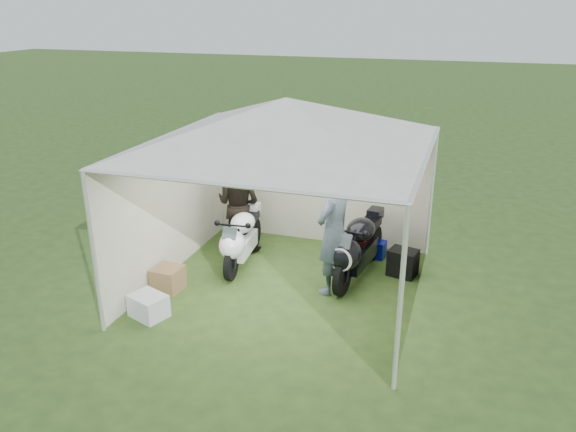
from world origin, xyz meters
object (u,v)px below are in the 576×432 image
Objects in this scene: motorcycle_white at (241,238)px; person_blue_jacket at (334,232)px; paddock_stand at (374,249)px; canopy_tent at (287,127)px; person_dark_jacket at (239,204)px; crate_1 at (168,279)px; equipment_box at (403,262)px; crate_0 at (149,306)px; motorcycle_black at (357,247)px.

person_blue_jacket is at bearing -19.16° from motorcycle_white.
paddock_stand is 1.73m from person_blue_jacket.
person_dark_jacket is at bearing 138.55° from canopy_tent.
person_dark_jacket is 2.01m from crate_1.
canopy_tent reaches higher than equipment_box.
paddock_stand is at bearing 48.34° from crate_0.
motorcycle_white is 0.93× the size of person_blue_jacket.
person_blue_jacket reaches higher than motorcycle_white.
motorcycle_black is 4.09× the size of crate_0.
person_dark_jacket is 0.87× the size of person_blue_jacket.
motorcycle_white is 1.83m from person_blue_jacket.
canopy_tent reaches higher than motorcycle_black.
canopy_tent reaches higher than person_dark_jacket.
motorcycle_white is 2.11m from crate_0.
motorcycle_white is 4.54× the size of paddock_stand.
crate_1 is at bearing -52.11° from person_blue_jacket.
crate_1 is (-3.44, -1.68, -0.03)m from equipment_box.
equipment_box is 1.06× the size of crate_1.
canopy_tent is 3.26m from crate_0.
motorcycle_white is 2.38m from paddock_stand.
canopy_tent is at bearing -140.08° from motorcycle_black.
equipment_box reaches higher than paddock_stand.
crate_1 is at bearing 100.00° from crate_0.
canopy_tent reaches higher than motorcycle_white.
motorcycle_white is at bearing 153.64° from canopy_tent.
canopy_tent is 3.03m from crate_1.
motorcycle_white is 0.80m from person_dark_jacket.
canopy_tent is 2.75× the size of motorcycle_black.
equipment_box is (0.58, -0.56, 0.07)m from paddock_stand.
crate_1 is (-2.85, -2.24, 0.04)m from paddock_stand.
person_blue_jacket is (1.72, -0.41, 0.49)m from motorcycle_white.
canopy_tent reaches higher than crate_0.
crate_1 is (-2.72, -1.31, -0.38)m from motorcycle_black.
crate_0 is (-2.58, -2.12, -0.40)m from motorcycle_black.
crate_0 is at bearing 90.53° from person_dark_jacket.
motorcycle_black reaches higher than crate_1.
person_blue_jacket is 4.46× the size of equipment_box.
canopy_tent is at bearing 21.81° from crate_1.
paddock_stand is at bearing 54.12° from canopy_tent.
canopy_tent is 13.37× the size of crate_1.
canopy_tent reaches higher than paddock_stand.
canopy_tent is 2.43m from person_dark_jacket.
motorcycle_black is at bearing -2.10° from motorcycle_white.
motorcycle_black is 3.36m from crate_0.
person_blue_jacket is 1.54m from equipment_box.
equipment_box is (2.69, 0.49, -0.29)m from motorcycle_white.
crate_0 is (-2.71, -3.05, 0.01)m from paddock_stand.
person_dark_jacket is 3.44× the size of crate_0.
person_blue_jacket is at bearing 17.40° from crate_1.
equipment_box is (0.97, 0.90, -0.77)m from person_blue_jacket.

